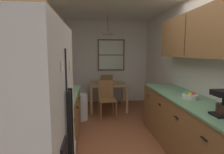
# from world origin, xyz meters

# --- Properties ---
(ground_plane) EXTENTS (12.00, 12.00, 0.00)m
(ground_plane) POSITION_xyz_m (0.00, 1.00, 0.00)
(ground_plane) COLOR brown
(wall_left) EXTENTS (0.10, 9.00, 2.55)m
(wall_left) POSITION_xyz_m (-1.35, 1.00, 1.27)
(wall_left) COLOR silver
(wall_left) RESTS_ON ground
(wall_right) EXTENTS (0.10, 9.00, 2.55)m
(wall_right) POSITION_xyz_m (1.35, 1.00, 1.27)
(wall_right) COLOR silver
(wall_right) RESTS_ON ground
(wall_back) EXTENTS (4.40, 0.10, 2.55)m
(wall_back) POSITION_xyz_m (0.00, 3.65, 1.27)
(wall_back) COLOR silver
(wall_back) RESTS_ON ground
(microwave_over_range) EXTENTS (0.39, 0.58, 0.35)m
(microwave_over_range) POSITION_xyz_m (-1.11, -0.53, 1.66)
(microwave_over_range) COLOR silver
(counter_left) EXTENTS (0.64, 1.85, 0.90)m
(counter_left) POSITION_xyz_m (-1.00, 0.69, 0.45)
(counter_left) COLOR olive
(counter_left) RESTS_ON ground
(upper_cabinets_left) EXTENTS (0.33, 1.93, 0.69)m
(upper_cabinets_left) POSITION_xyz_m (-1.14, 0.64, 1.85)
(upper_cabinets_left) COLOR olive
(counter_right) EXTENTS (0.64, 3.23, 0.90)m
(counter_right) POSITION_xyz_m (1.00, 0.07, 0.45)
(counter_right) COLOR olive
(counter_right) RESTS_ON ground
(upper_cabinets_right) EXTENTS (0.33, 2.91, 0.68)m
(upper_cabinets_right) POSITION_xyz_m (1.14, 0.02, 1.84)
(upper_cabinets_right) COLOR olive
(dining_table) EXTENTS (0.98, 0.90, 0.73)m
(dining_table) POSITION_xyz_m (-0.01, 2.79, 0.63)
(dining_table) COLOR #A87F51
(dining_table) RESTS_ON ground
(dining_chair_near) EXTENTS (0.44, 0.44, 0.90)m
(dining_chair_near) POSITION_xyz_m (-0.10, 2.14, 0.50)
(dining_chair_near) COLOR olive
(dining_chair_near) RESTS_ON ground
(dining_chair_far) EXTENTS (0.43, 0.43, 0.90)m
(dining_chair_far) POSITION_xyz_m (0.01, 3.45, 0.50)
(dining_chair_far) COLOR olive
(dining_chair_far) RESTS_ON ground
(pendant_light) EXTENTS (0.33, 0.33, 0.51)m
(pendant_light) POSITION_xyz_m (-0.01, 2.79, 2.09)
(pendant_light) COLOR black
(back_window) EXTENTS (0.84, 0.05, 0.97)m
(back_window) POSITION_xyz_m (0.16, 3.58, 1.49)
(back_window) COLOR brown
(trash_bin) EXTENTS (0.30, 0.30, 0.61)m
(trash_bin) POSITION_xyz_m (-0.70, 2.00, 0.31)
(trash_bin) COLOR silver
(trash_bin) RESTS_ON ground
(storage_canister) EXTENTS (0.13, 0.13, 0.19)m
(storage_canister) POSITION_xyz_m (-1.00, -0.10, 0.99)
(storage_canister) COLOR red
(storage_canister) RESTS_ON counter_left
(fruit_bowl) EXTENTS (0.23, 0.23, 0.09)m
(fruit_bowl) POSITION_xyz_m (1.00, 0.29, 0.94)
(fruit_bowl) COLOR silver
(fruit_bowl) RESTS_ON counter_right
(table_serving_bowl) EXTENTS (0.18, 0.18, 0.06)m
(table_serving_bowl) POSITION_xyz_m (-0.09, 2.85, 0.76)
(table_serving_bowl) COLOR #4C7299
(table_serving_bowl) RESTS_ON dining_table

